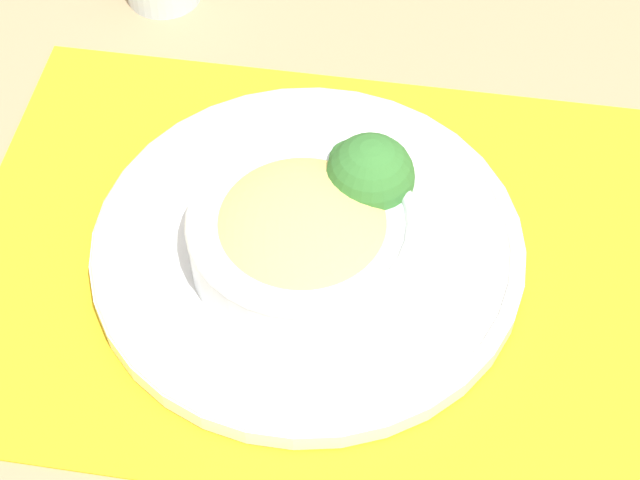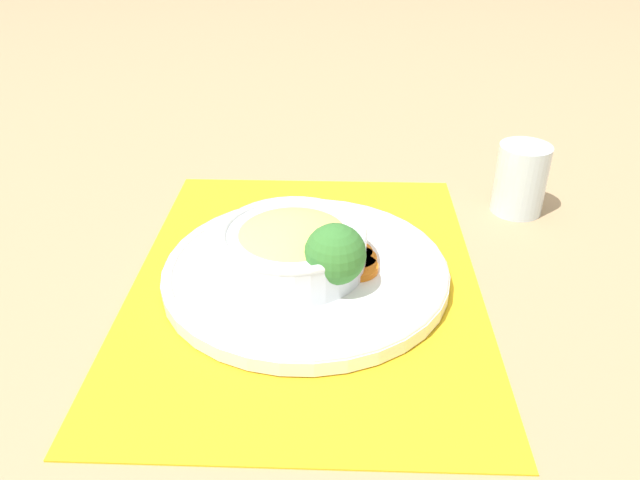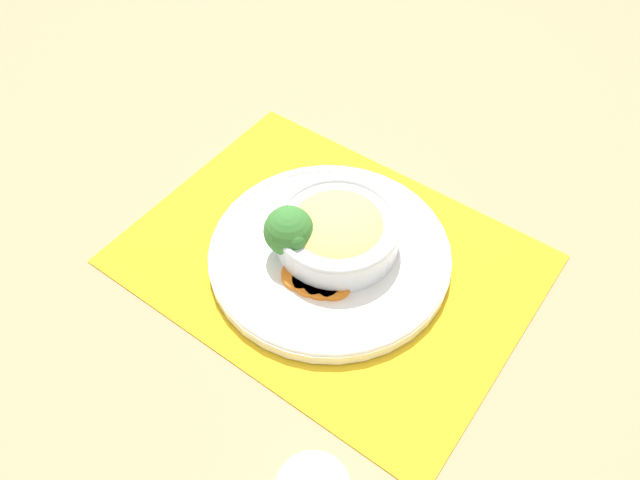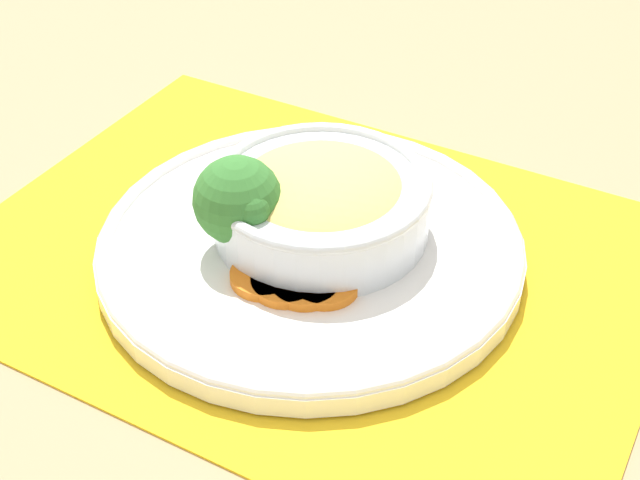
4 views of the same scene
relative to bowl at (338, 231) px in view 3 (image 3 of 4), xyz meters
The scene contains 9 objects.
ground_plane 0.05m from the bowl, 84.95° to the left, with size 4.00×4.00×0.00m, color tan.
placemat 0.05m from the bowl, 84.95° to the left, with size 0.55×0.44×0.00m.
plate 0.04m from the bowl, 84.95° to the left, with size 0.32×0.32×0.02m.
bowl is the anchor object (origin of this frame).
broccoli_floret 0.07m from the bowl, 53.51° to the left, with size 0.07×0.07×0.08m.
carrot_slice_near 0.08m from the bowl, 91.44° to the left, with size 0.05×0.05×0.01m.
carrot_slice_middle 0.07m from the bowl, 102.65° to the left, with size 0.05×0.05×0.01m.
carrot_slice_far 0.07m from the bowl, 113.99° to the left, with size 0.05×0.05×0.01m.
carrot_slice_extra 0.07m from the bowl, 125.56° to the left, with size 0.05×0.05×0.01m.
Camera 3 is at (-0.33, 0.39, 0.66)m, focal length 35.00 mm.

